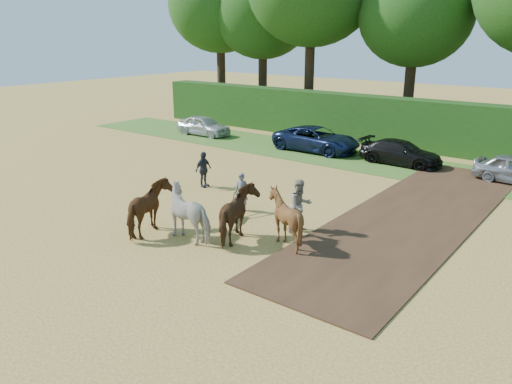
# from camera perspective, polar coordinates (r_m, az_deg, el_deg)

# --- Properties ---
(ground) EXTENTS (120.00, 120.00, 0.00)m
(ground) POSITION_cam_1_polar(r_m,az_deg,el_deg) (14.97, 2.36, -9.08)
(ground) COLOR gold
(ground) RESTS_ON ground
(earth_strip) EXTENTS (4.50, 17.00, 0.05)m
(earth_strip) POSITION_cam_1_polar(r_m,az_deg,el_deg) (20.14, 17.55, -2.65)
(earth_strip) COLOR #472D1C
(earth_strip) RESTS_ON ground
(grass_verge) EXTENTS (50.00, 5.00, 0.03)m
(grass_verge) POSITION_cam_1_polar(r_m,az_deg,el_deg) (26.96, 19.84, 2.18)
(grass_verge) COLOR #38601E
(grass_verge) RESTS_ON ground
(hedgerow) EXTENTS (46.00, 1.60, 3.00)m
(hedgerow) POSITION_cam_1_polar(r_m,az_deg,el_deg) (30.89, 22.79, 6.55)
(hedgerow) COLOR #14380F
(hedgerow) RESTS_ON ground
(spectator_near) EXTENTS (1.05, 1.14, 1.91)m
(spectator_near) POSITION_cam_1_polar(r_m,az_deg,el_deg) (17.61, 5.05, -1.57)
(spectator_near) COLOR #C2BA98
(spectator_near) RESTS_ON ground
(spectator_far) EXTENTS (0.40, 0.96, 1.64)m
(spectator_far) POSITION_cam_1_polar(r_m,az_deg,el_deg) (22.85, -6.03, 2.58)
(spectator_far) COLOR #242830
(spectator_far) RESTS_ON ground
(plough_team) EXTENTS (6.12, 5.28, 1.84)m
(plough_team) POSITION_cam_1_polar(r_m,az_deg,el_deg) (16.99, -4.52, -2.42)
(plough_team) COLOR brown
(plough_team) RESTS_ON ground
(parked_cars) EXTENTS (35.88, 2.95, 1.46)m
(parked_cars) POSITION_cam_1_polar(r_m,az_deg,el_deg) (26.59, 22.50, 3.19)
(parked_cars) COLOR silver
(parked_cars) RESTS_ON ground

